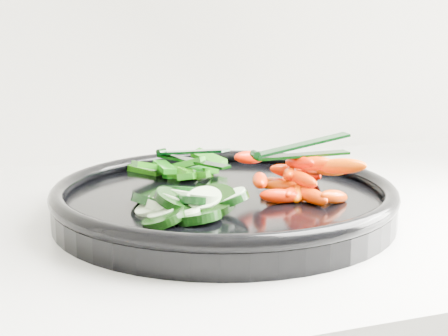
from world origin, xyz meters
name	(u,v)px	position (x,y,z in m)	size (l,w,h in m)	color
veggie_tray	(224,199)	(-0.17, 1.67, 0.95)	(0.48, 0.48, 0.04)	black
cucumber_pile	(183,203)	(-0.22, 1.62, 0.96)	(0.13, 0.13, 0.04)	black
carrot_pile	(298,178)	(-0.09, 1.64, 0.97)	(0.13, 0.13, 0.05)	#FF5300
pepper_pile	(183,170)	(-0.18, 1.77, 0.96)	(0.13, 0.11, 0.04)	#1A6A0A
tong_carrot	(299,150)	(-0.09, 1.64, 1.00)	(0.11, 0.02, 0.02)	black
tong_pepper	(190,156)	(-0.18, 1.76, 0.98)	(0.07, 0.11, 0.02)	black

